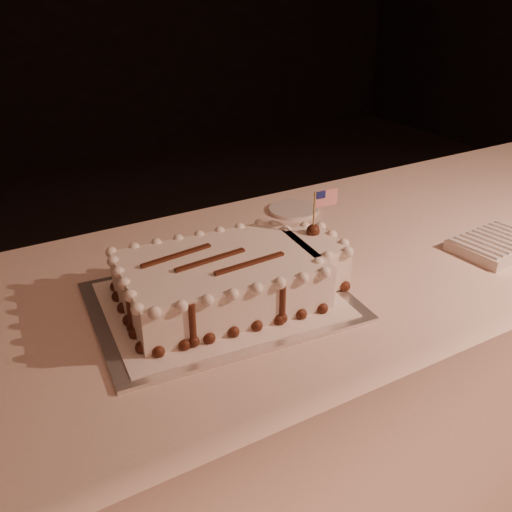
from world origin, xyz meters
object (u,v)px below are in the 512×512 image
banquet_table (352,373)px  side_plate (293,210)px  cake_board (221,301)px  sheet_cake (232,277)px  napkin_stack (495,244)px

banquet_table → side_plate: bearing=95.9°
cake_board → sheet_cake: sheet_cake is taller
side_plate → cake_board: bearing=-140.5°
banquet_table → side_plate: side_plate is taller
cake_board → side_plate: side_plate is taller
cake_board → napkin_stack: 0.67m
napkin_stack → sheet_cake: bearing=169.9°
sheet_cake → napkin_stack: size_ratio=2.32×
cake_board → side_plate: bearing=45.0°
sheet_cake → banquet_table: bearing=8.2°
cake_board → napkin_stack: bearing=-4.4°
banquet_table → napkin_stack: bearing=-33.5°
sheet_cake → cake_board: bearing=174.9°
cake_board → side_plate: size_ratio=3.71×
sheet_cake → side_plate: (0.35, 0.31, -0.05)m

